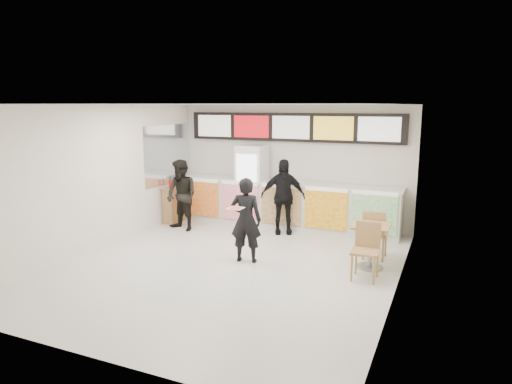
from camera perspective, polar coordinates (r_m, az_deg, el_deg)
The scene contains 15 objects.
floor at distance 8.72m, azimuth -3.24°, elevation -9.24°, with size 7.00×7.00×0.00m, color beige.
ceiling at distance 8.19m, azimuth -3.46°, elevation 10.88°, with size 7.00×7.00×0.00m, color white.
wall_back at distance 11.52m, azimuth 4.53°, elevation 3.37°, with size 6.00×6.00×0.00m, color silver.
wall_left at distance 10.03m, azimuth -18.84°, elevation 1.70°, with size 7.00×7.00×0.00m, color silver.
wall_right at distance 7.49m, azimuth 17.61°, elevation -1.15°, with size 7.00×7.00×0.00m, color silver.
service_counter at distance 11.30m, azimuth 3.79°, elevation -1.54°, with size 5.56×0.77×1.14m.
menu_board at distance 11.36m, azimuth 4.46°, elevation 8.07°, with size 5.50×0.14×0.70m.
drinks_fridge at distance 11.57m, azimuth -0.52°, elevation 0.94°, with size 0.70×0.67×2.00m.
mirror_panel at distance 11.90m, azimuth -10.94°, elevation 4.65°, with size 0.01×2.00×1.50m, color #B2B7BF.
customer_main at distance 8.74m, azimuth -1.28°, elevation -3.52°, with size 0.60×0.39×1.65m, color black.
customer_left at distance 11.07m, azimuth -9.28°, elevation -0.42°, with size 0.83×0.65×1.72m, color black.
customer_mid at distance 10.68m, azimuth 3.36°, elevation -0.56°, with size 1.04×0.43×1.77m, color black.
pizza_slice at distance 8.27m, azimuth -2.59°, elevation -1.99°, with size 0.36×0.36×0.02m.
cafe_table at distance 8.70m, azimuth 14.15°, elevation -5.61°, with size 0.68×1.69×0.98m.
condiment_ledge at distance 12.02m, azimuth -10.02°, elevation -1.44°, with size 0.33×0.82×1.10m.
Camera 1 is at (3.70, -7.31, 2.99)m, focal length 32.00 mm.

